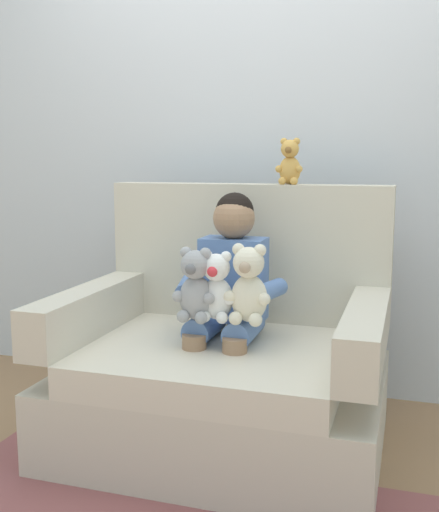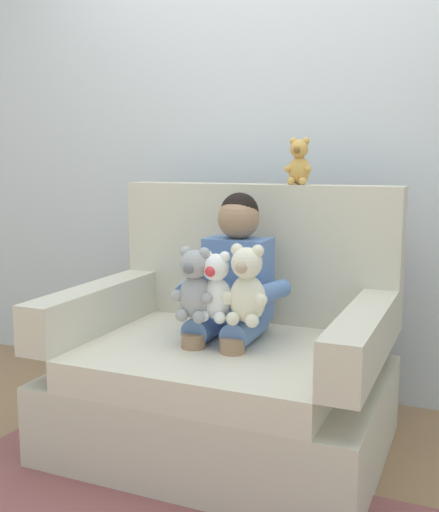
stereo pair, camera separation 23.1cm
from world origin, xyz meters
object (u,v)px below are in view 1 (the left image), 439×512
Objects in this scene: seated_child at (229,285)px; plush_grey at (196,287)px; plush_white at (216,288)px; plush_honey_on_backrest at (290,163)px; armchair at (226,367)px; plush_cream at (249,286)px.

seated_child is 2.94× the size of plush_grey.
plush_honey_on_backrest is at bearing 51.00° from plush_white.
armchair is 1.52× the size of seated_child.
plush_cream is (0.12, -0.16, 0.04)m from seated_child.
plush_cream is (0.13, -0.13, 0.37)m from armchair.
armchair is 4.45× the size of plush_grey.
plush_honey_on_backrest is (0.18, 0.32, 0.48)m from seated_child.
seated_child is 0.16m from plush_white.
seated_child is at bearing 74.91° from armchair.
plush_honey_on_backrest is (0.18, 0.34, 0.82)m from armchair.
armchair is 4.69× the size of plush_white.
plush_white is at bearing -87.88° from armchair.
plush_honey_on_backrest is (0.18, 0.48, 0.46)m from plush_white.
plush_white is (-0.00, -0.16, 0.02)m from seated_child.
seated_child reaches higher than plush_white.
seated_child is at bearing 70.81° from plush_white.
seated_child is 0.20m from plush_cream.
plush_honey_on_backrest reaches higher than plush_grey.
armchair is 0.38m from plush_white.
plush_honey_on_backrest reaches higher than seated_child.
plush_cream is 1.50× the size of plush_honey_on_backrest.
plush_grey is at bearing -112.75° from armchair.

